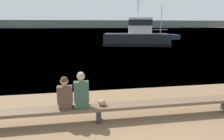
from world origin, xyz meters
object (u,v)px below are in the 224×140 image
at_px(shopping_bag, 102,102).
at_px(tugboat_red, 137,37).
at_px(person_left, 65,94).
at_px(person_right, 81,91).
at_px(moored_sailboat, 162,37).
at_px(bench_main, 98,108).

xyz_separation_m(shopping_bag, tugboat_red, (7.17, 20.54, 0.57)).
bearing_deg(person_left, tugboat_red, 68.27).
relative_size(person_right, shopping_bag, 4.45).
distance_m(person_right, moored_sailboat, 33.34).
xyz_separation_m(shopping_bag, moored_sailboat, (14.63, 29.64, -0.10)).
bearing_deg(moored_sailboat, person_left, 141.39).
height_order(person_left, shopping_bag, person_left).
xyz_separation_m(person_left, shopping_bag, (1.03, 0.02, -0.32)).
xyz_separation_m(bench_main, shopping_bag, (0.11, 0.02, 0.17)).
distance_m(bench_main, moored_sailboat, 33.12).
bearing_deg(shopping_bag, person_right, -177.50).
bearing_deg(person_left, moored_sailboat, 62.17).
relative_size(person_left, moored_sailboat, 0.13).
distance_m(person_left, person_right, 0.45).
xyz_separation_m(person_left, moored_sailboat, (15.66, 29.66, -0.42)).
bearing_deg(tugboat_red, person_right, 172.59).
distance_m(bench_main, person_right, 0.72).
relative_size(person_left, tugboat_red, 0.10).
bearing_deg(moored_sailboat, tugboat_red, 129.86).
bearing_deg(shopping_bag, person_left, -178.71).
bearing_deg(moored_sailboat, shopping_bag, 142.94).
relative_size(shopping_bag, tugboat_red, 0.03).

